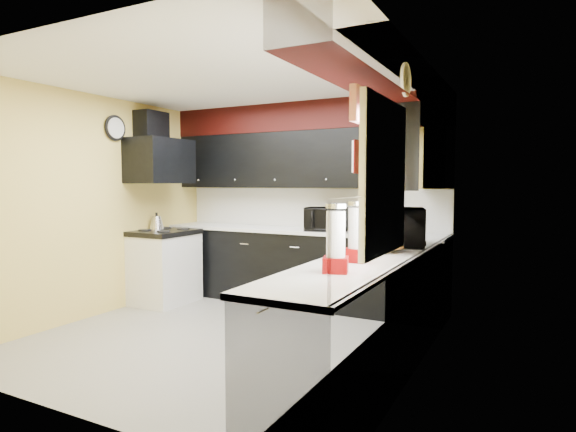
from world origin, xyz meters
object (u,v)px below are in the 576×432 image
object	(u,v)px
microwave	(401,227)
knife_block	(384,223)
kettle	(157,223)
toaster_oven	(326,219)
utensil_crock	(384,227)

from	to	relation	value
microwave	knife_block	size ratio (longest dim) A/B	2.53
knife_block	kettle	bearing A→B (deg)	178.89
toaster_oven	knife_block	world-z (taller)	toaster_oven
utensil_crock	toaster_oven	bearing A→B (deg)	-176.39
microwave	utensil_crock	distance (m)	1.04
toaster_oven	microwave	xyz separation A→B (m)	(1.13, -0.90, 0.03)
knife_block	kettle	xyz separation A→B (m)	(-2.78, -0.66, -0.06)
microwave	knife_block	distance (m)	1.02
utensil_crock	knife_block	bearing A→B (deg)	-90.00
toaster_oven	kettle	size ratio (longest dim) A/B	2.59
microwave	utensil_crock	bearing A→B (deg)	8.65
knife_block	kettle	size ratio (longest dim) A/B	1.30
toaster_oven	knife_block	size ratio (longest dim) A/B	2.00
microwave	utensil_crock	world-z (taller)	microwave
toaster_oven	utensil_crock	distance (m)	0.70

